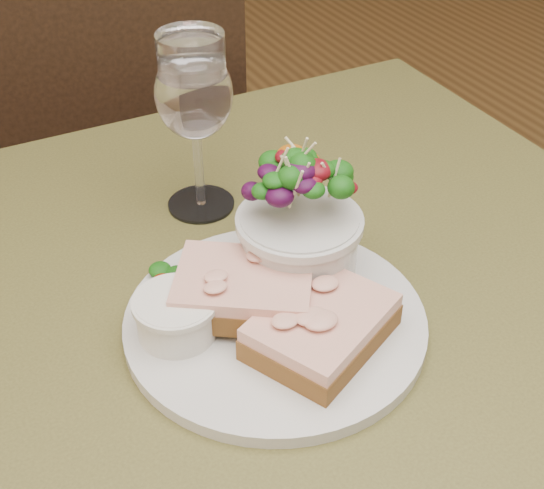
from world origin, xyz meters
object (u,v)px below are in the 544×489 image
sandwich_back (244,289)px  chair_far (119,268)px  sandwich_front (322,327)px  wine_glass (194,99)px  salad_bowl (300,219)px  cafe_table (285,383)px  ramekin (176,315)px  dinner_plate (275,321)px

sandwich_back → chair_far: bearing=118.6°
sandwich_front → wine_glass: 0.26m
sandwich_front → sandwich_back: 0.07m
sandwich_front → salad_bowl: salad_bowl is taller
cafe_table → chair_far: (0.01, 0.69, -0.36)m
sandwich_front → ramekin: ramekin is taller
salad_bowl → wine_glass: (-0.03, 0.16, 0.05)m
dinner_plate → wine_glass: (0.02, 0.20, 0.12)m
cafe_table → ramekin: 0.17m
wine_glass → salad_bowl: bearing=-78.9°
sandwich_front → wine_glass: size_ratio=0.81×
chair_far → wine_glass: 0.77m
sandwich_front → salad_bowl: bearing=46.4°
chair_far → wine_glass: wine_glass is taller
sandwich_front → sandwich_back: bearing=95.8°
cafe_table → dinner_plate: 0.11m
chair_far → sandwich_back: (-0.05, -0.69, 0.49)m
dinner_plate → sandwich_front: (0.02, -0.04, 0.02)m
cafe_table → ramekin: ramekin is taller
ramekin → dinner_plate: bearing=-13.8°
dinner_plate → ramekin: ramekin is taller
sandwich_front → ramekin: size_ratio=2.17×
dinner_plate → salad_bowl: 0.09m
dinner_plate → sandwich_back: size_ratio=1.80×
sandwich_back → salad_bowl: (0.07, 0.02, 0.04)m
dinner_plate → sandwich_front: size_ratio=1.82×
cafe_table → wine_glass: bearing=91.7°
ramekin → salad_bowl: size_ratio=0.52×
wine_glass → sandwich_front: bearing=-89.2°
dinner_plate → wine_glass: 0.23m
chair_far → salad_bowl: (0.01, -0.66, 0.53)m
dinner_plate → salad_bowl: size_ratio=2.04×
cafe_table → dinner_plate: (-0.02, -0.02, 0.11)m
sandwich_back → wine_glass: bearing=111.9°
sandwich_front → wine_glass: (-0.00, 0.24, 0.10)m
chair_far → salad_bowl: 0.85m
cafe_table → sandwich_front: sandwich_front is taller
ramekin → wine_glass: size_ratio=0.37×
salad_bowl → wine_glass: 0.17m
sandwich_back → ramekin: size_ratio=2.19×
cafe_table → sandwich_back: size_ratio=5.57×
ramekin → wine_glass: wine_glass is taller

